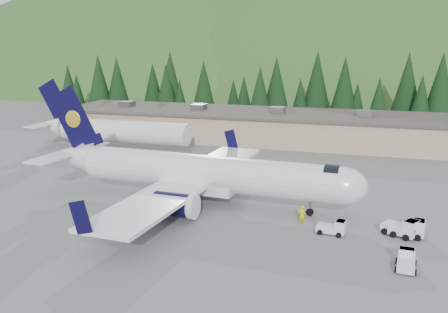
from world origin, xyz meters
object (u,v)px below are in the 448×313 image
baggage_tug_b (410,229)px  baggage_tug_c (406,261)px  second_airliner (109,130)px  airliner (198,173)px  terminal_building (250,125)px  ramp_worker (302,215)px  baggage_tug_d (403,228)px  baggage_tug_a (334,228)px

baggage_tug_b → baggage_tug_c: baggage_tug_b is taller
second_airliner → baggage_tug_b: second_airliner is taller
airliner → terminal_building: airliner is taller
second_airliner → ramp_worker: second_airliner is taller
airliner → baggage_tug_d: (21.26, -3.71, -2.57)m
baggage_tug_a → baggage_tug_d: size_ratio=0.78×
second_airliner → baggage_tug_b: size_ratio=8.40×
baggage_tug_b → baggage_tug_d: size_ratio=0.93×
baggage_tug_c → airliner: bearing=66.7°
baggage_tug_a → baggage_tug_c: baggage_tug_c is taller
terminal_building → ramp_worker: terminal_building is taller
baggage_tug_a → baggage_tug_d: bearing=19.4°
airliner → ramp_worker: bearing=-12.9°
baggage_tug_c → baggage_tug_d: 6.95m
terminal_building → ramp_worker: 44.39m
airliner → terminal_building: bearing=99.2°
terminal_building → airliner: bearing=-84.1°
airliner → terminal_building: size_ratio=0.53×
baggage_tug_b → baggage_tug_a: bearing=-161.3°
baggage_tug_a → terminal_building: bearing=120.6°
second_airliner → baggage_tug_c: (45.09, -32.60, -2.70)m
baggage_tug_b → terminal_building: bearing=127.9°
second_airliner → airliner: bearing=-42.6°
second_airliner → baggage_tug_d: bearing=-29.6°
second_airliner → baggage_tug_c: second_airliner is taller
baggage_tug_c → ramp_worker: ramp_worker is taller
baggage_tug_c → terminal_building: terminal_building is taller
baggage_tug_c → ramp_worker: bearing=55.6°
airliner → baggage_tug_d: airliner is taller
baggage_tug_c → baggage_tug_d: bearing=3.4°
airliner → baggage_tug_b: size_ratio=11.47×
second_airliner → baggage_tug_d: (45.08, -25.65, -2.57)m
terminal_building → ramp_worker: size_ratio=36.96×
airliner → baggage_tug_d: size_ratio=10.68×
terminal_building → second_airliner: bearing=-141.2°
second_airliner → terminal_building: size_ratio=0.39×
second_airliner → baggage_tug_d: size_ratio=7.81×
second_airliner → terminal_building: bearing=38.8°
baggage_tug_a → terminal_building: size_ratio=0.04×
airliner → terminal_building: 38.14m
airliner → baggage_tug_c: 23.94m
airliner → ramp_worker: airliner is taller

